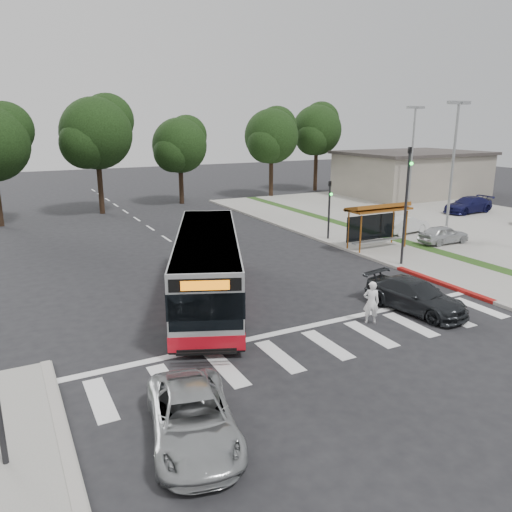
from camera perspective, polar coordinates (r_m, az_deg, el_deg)
ground at (r=22.39m, az=0.71°, el=-5.24°), size 140.00×140.00×0.00m
sidewalk_east at (r=34.63m, az=10.59°, el=1.97°), size 4.00×40.00×0.12m
curb_east at (r=33.46m, az=7.88°, el=1.65°), size 0.30×40.00×0.15m
curb_east_red at (r=26.26m, az=20.51°, el=-2.96°), size 0.32×6.00×0.15m
parking_lot at (r=44.22m, az=21.40°, el=4.00°), size 18.00×36.00×0.10m
commercial_building at (r=57.14m, az=17.30°, el=8.84°), size 14.00×10.00×4.40m
building_roof_cap at (r=56.95m, az=17.49°, el=11.19°), size 14.60×10.60×0.30m
crosswalk_ladder at (r=18.47m, az=8.14°, el=-9.97°), size 18.00×2.60×0.01m
bus_shelter at (r=31.87m, az=13.69°, el=4.87°), size 4.20×1.60×2.86m
traffic_signal_ne_tall at (r=28.21m, az=16.82°, el=6.51°), size 0.18×0.37×6.50m
traffic_signal_ne_short at (r=33.73m, az=8.38°, el=5.90°), size 0.18×0.37×4.00m
lot_light_front at (r=37.19m, az=21.71°, el=11.18°), size 1.90×0.35×9.01m
lot_light_mid at (r=48.41m, az=17.49°, el=12.22°), size 1.90×0.35×9.01m
tree_ne_a at (r=53.35m, az=1.81°, el=13.62°), size 6.16×5.74×9.30m
tree_ne_b at (r=58.72m, az=6.99°, el=14.17°), size 6.16×5.74×10.02m
tree_north_a at (r=45.29m, az=-17.73°, el=13.34°), size 6.60×6.15×10.17m
tree_north_b at (r=49.28m, az=-8.66°, el=12.48°), size 5.72×5.33×8.43m
transit_bus at (r=22.21m, az=-5.55°, el=-1.33°), size 6.91×11.93×3.06m
pedestrian at (r=20.34m, az=13.03°, el=-5.18°), size 0.76×0.69×1.74m
dark_sedan at (r=22.22m, az=17.76°, el=-4.35°), size 2.62×4.80×1.32m
silver_suv_south at (r=13.22m, az=-7.26°, el=-17.87°), size 2.97×4.82×1.25m
parked_car_0 at (r=34.66m, az=20.63°, el=2.33°), size 3.53×1.51×1.19m
parked_car_1 at (r=37.02m, az=16.66°, el=3.49°), size 3.93×1.73×1.25m
parked_car_3 at (r=47.26m, az=23.09°, el=5.40°), size 4.86×2.15×1.39m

